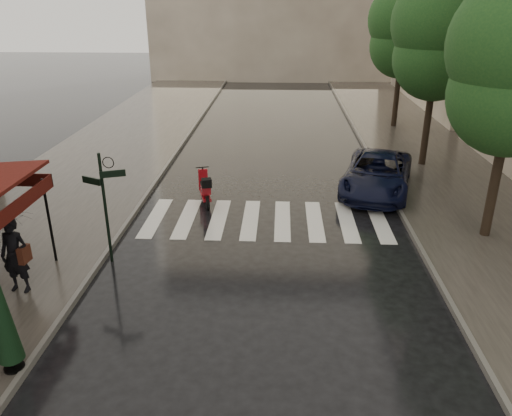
# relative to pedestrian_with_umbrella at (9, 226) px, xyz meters

# --- Properties ---
(ground) EXTENTS (120.00, 120.00, 0.00)m
(ground) POSITION_rel_pedestrian_with_umbrella_xyz_m (2.86, -1.25, -1.83)
(ground) COLOR black
(ground) RESTS_ON ground
(sidewalk_near) EXTENTS (6.00, 60.00, 0.12)m
(sidewalk_near) POSITION_rel_pedestrian_with_umbrella_xyz_m (-1.64, 10.75, -1.77)
(sidewalk_near) COLOR #38332D
(sidewalk_near) RESTS_ON ground
(sidewalk_far) EXTENTS (5.50, 60.00, 0.12)m
(sidewalk_far) POSITION_rel_pedestrian_with_umbrella_xyz_m (13.11, 10.75, -1.77)
(sidewalk_far) COLOR #38332D
(sidewalk_far) RESTS_ON ground
(curb_near) EXTENTS (0.12, 60.00, 0.16)m
(curb_near) POSITION_rel_pedestrian_with_umbrella_xyz_m (1.41, 10.75, -1.76)
(curb_near) COLOR #595651
(curb_near) RESTS_ON ground
(curb_far) EXTENTS (0.12, 60.00, 0.16)m
(curb_far) POSITION_rel_pedestrian_with_umbrella_xyz_m (10.31, 10.75, -1.76)
(curb_far) COLOR #595651
(curb_far) RESTS_ON ground
(crosswalk) EXTENTS (7.85, 3.20, 0.01)m
(crosswalk) POSITION_rel_pedestrian_with_umbrella_xyz_m (5.83, 4.75, -1.83)
(crosswalk) COLOR silver
(crosswalk) RESTS_ON ground
(signpost) EXTENTS (1.17, 0.29, 3.10)m
(signpost) POSITION_rel_pedestrian_with_umbrella_xyz_m (1.67, 1.75, 0.00)
(signpost) COLOR black
(signpost) RESTS_ON ground
(tree_mid) EXTENTS (3.80, 3.80, 8.34)m
(tree_mid) POSITION_rel_pedestrian_with_umbrella_xyz_m (12.36, 10.75, 3.76)
(tree_mid) COLOR black
(tree_mid) RESTS_ON sidewalk_far
(tree_far) EXTENTS (3.80, 3.80, 8.16)m
(tree_far) POSITION_rel_pedestrian_with_umbrella_xyz_m (12.56, 17.75, 3.63)
(tree_far) COLOR black
(tree_far) RESTS_ON sidewalk_far
(pedestrian_with_umbrella) EXTENTS (1.23, 1.25, 2.58)m
(pedestrian_with_umbrella) POSITION_rel_pedestrian_with_umbrella_xyz_m (0.00, 0.00, 0.00)
(pedestrian_with_umbrella) COLOR black
(pedestrian_with_umbrella) RESTS_ON sidewalk_near
(scooter) EXTENTS (0.74, 1.73, 1.16)m
(scooter) POSITION_rel_pedestrian_with_umbrella_xyz_m (3.64, 6.05, -1.29)
(scooter) COLOR black
(scooter) RESTS_ON ground
(parked_car) EXTENTS (3.57, 5.48, 1.40)m
(parked_car) POSITION_rel_pedestrian_with_umbrella_xyz_m (9.86, 7.62, -1.13)
(parked_car) COLOR black
(parked_car) RESTS_ON ground
(parasol_front) EXTENTS (0.47, 0.47, 2.64)m
(parasol_front) POSITION_rel_pedestrian_with_umbrella_xyz_m (1.21, -2.75, -0.29)
(parasol_front) COLOR black
(parasol_front) RESTS_ON sidewalk_near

